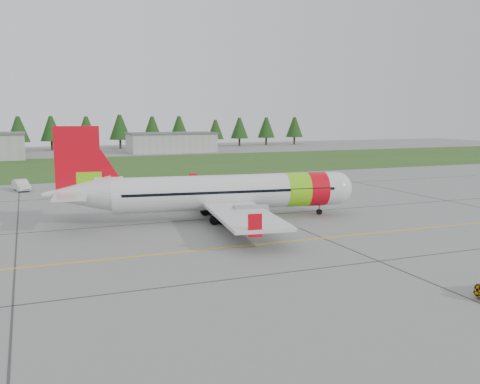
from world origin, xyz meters
name	(u,v)px	position (x,y,z in m)	size (l,w,h in m)	color
ground	(255,276)	(0.00, 0.00, 0.00)	(320.00, 320.00, 0.00)	gray
aircraft	(222,193)	(4.68, 19.37, 2.79)	(31.89, 29.63, 9.68)	silver
service_van	(20,174)	(-14.73, 49.67, 2.43)	(1.70, 1.60, 4.86)	silver
grass_strip	(98,166)	(0.00, 82.00, 0.01)	(320.00, 50.00, 0.03)	#30561E
taxi_guideline	(216,249)	(0.00, 8.00, 0.01)	(120.00, 0.25, 0.02)	gold
hangar_east	(171,143)	(25.00, 118.00, 2.60)	(24.00, 12.00, 5.20)	#A8A8A3
treeline	(74,133)	(0.00, 138.00, 5.00)	(160.00, 8.00, 10.00)	#1C3F14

